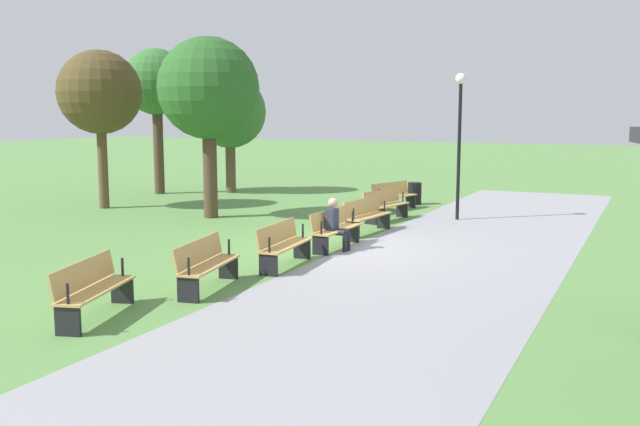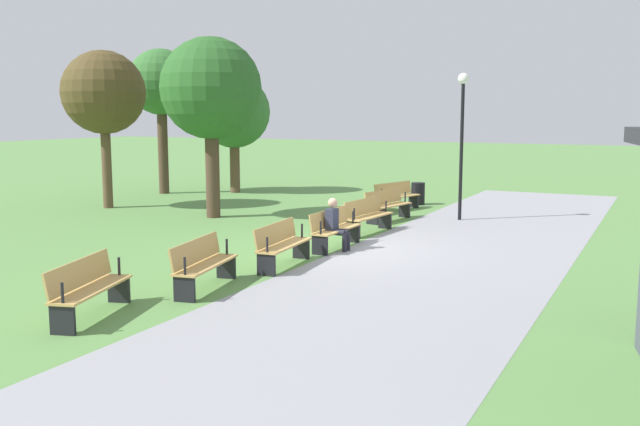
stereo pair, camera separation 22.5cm
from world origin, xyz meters
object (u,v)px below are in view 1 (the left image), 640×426
(bench_1, at_px, (385,204))
(tree_1, at_px, (156,84))
(bench_5, at_px, (206,263))
(person_seated, at_px, (336,223))
(bench_6, at_px, (92,288))
(tree_0, at_px, (230,112))
(trash_bin, at_px, (415,193))
(tree_2, at_px, (208,90))
(bench_0, at_px, (393,195))
(lamp_post, at_px, (460,119))
(bench_3, at_px, (334,228))
(tree_3, at_px, (100,93))
(bench_2, at_px, (366,215))
(bench_4, at_px, (283,244))

(bench_1, bearing_deg, tree_1, -93.64)
(bench_5, relative_size, person_seated, 1.60)
(bench_6, bearing_deg, person_seated, 153.73)
(tree_0, xyz_separation_m, trash_bin, (0.34, 7.67, -2.76))
(bench_6, height_order, tree_1, tree_1)
(bench_5, bearing_deg, tree_0, -159.74)
(bench_6, xyz_separation_m, tree_2, (-9.50, -4.37, 3.31))
(bench_0, bearing_deg, person_seated, 25.66)
(tree_2, height_order, lamp_post, tree_2)
(bench_1, distance_m, bench_6, 11.23)
(bench_0, distance_m, bench_3, 6.78)
(person_seated, height_order, tree_3, tree_3)
(bench_2, xyz_separation_m, tree_0, (-6.45, -8.36, 2.66))
(bench_6, bearing_deg, trash_bin, 162.80)
(person_seated, relative_size, tree_1, 0.22)
(bench_1, relative_size, tree_3, 0.37)
(person_seated, relative_size, tree_0, 0.26)
(bench_1, distance_m, person_seated, 4.77)
(person_seated, distance_m, tree_3, 10.84)
(bench_2, relative_size, bench_3, 1.02)
(bench_2, relative_size, bench_5, 0.99)
(bench_3, relative_size, bench_4, 0.98)
(bench_1, distance_m, tree_1, 11.34)
(lamp_post, bearing_deg, bench_2, -24.78)
(tree_1, xyz_separation_m, tree_3, (4.20, 1.06, -0.47))
(bench_4, bearing_deg, tree_0, -148.23)
(bench_3, xyz_separation_m, bench_6, (6.71, -0.97, 0.00))
(bench_2, xyz_separation_m, lamp_post, (-3.33, 1.54, 2.45))
(bench_4, relative_size, tree_3, 0.37)
(bench_1, relative_size, tree_1, 0.35)
(bench_2, height_order, tree_2, tree_2)
(bench_4, distance_m, bench_5, 2.27)
(bench_3, xyz_separation_m, tree_0, (-8.71, -8.47, 2.66))
(tree_1, bearing_deg, bench_4, 48.40)
(bench_4, height_order, lamp_post, lamp_post)
(bench_6, xyz_separation_m, tree_3, (-9.73, -8.75, 3.27))
(person_seated, height_order, trash_bin, person_seated)
(bench_0, height_order, trash_bin, bench_0)
(bench_4, xyz_separation_m, tree_2, (-5.05, -5.24, 3.31))
(lamp_post, bearing_deg, person_seated, -12.46)
(bench_1, relative_size, bench_2, 1.01)
(bench_1, distance_m, bench_3, 4.53)
(lamp_post, bearing_deg, bench_1, -59.77)
(bench_3, height_order, bench_5, same)
(tree_1, xyz_separation_m, trash_bin, (-1.16, 9.99, -3.84))
(bench_2, relative_size, tree_2, 0.36)
(bench_0, bearing_deg, tree_2, -31.60)
(tree_2, distance_m, lamp_post, 7.38)
(person_seated, height_order, lamp_post, lamp_post)
(bench_1, relative_size, bench_5, 1.00)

